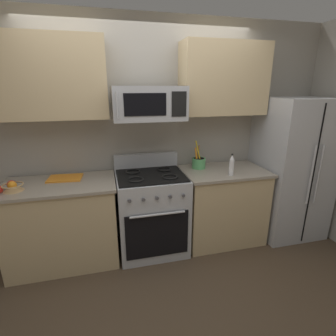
{
  "coord_description": "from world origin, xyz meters",
  "views": [
    {
      "loc": [
        -0.46,
        -2.01,
        1.85
      ],
      "look_at": [
        0.16,
        0.5,
        1.03
      ],
      "focal_mm": 27.42,
      "sensor_mm": 36.0,
      "label": 1
    }
  ],
  "objects_px": {
    "range_oven": "(151,212)",
    "fruit_basket": "(13,187)",
    "refrigerator": "(291,168)",
    "bottle_vinegar": "(232,165)",
    "utensil_crock": "(199,162)",
    "cutting_board": "(65,178)",
    "microwave": "(149,103)"
  },
  "relations": [
    {
      "from": "range_oven",
      "to": "fruit_basket",
      "type": "bearing_deg",
      "value": -175.57
    },
    {
      "from": "refrigerator",
      "to": "bottle_vinegar",
      "type": "distance_m",
      "value": 0.95
    },
    {
      "from": "range_oven",
      "to": "refrigerator",
      "type": "bearing_deg",
      "value": -0.55
    },
    {
      "from": "fruit_basket",
      "to": "range_oven",
      "type": "bearing_deg",
      "value": 4.43
    },
    {
      "from": "bottle_vinegar",
      "to": "refrigerator",
      "type": "bearing_deg",
      "value": 10.53
    },
    {
      "from": "range_oven",
      "to": "utensil_crock",
      "type": "xyz_separation_m",
      "value": [
        0.61,
        0.15,
        0.51
      ]
    },
    {
      "from": "fruit_basket",
      "to": "cutting_board",
      "type": "relative_size",
      "value": 0.55
    },
    {
      "from": "utensil_crock",
      "to": "cutting_board",
      "type": "bearing_deg",
      "value": -179.39
    },
    {
      "from": "fruit_basket",
      "to": "cutting_board",
      "type": "xyz_separation_m",
      "value": [
        0.43,
        0.23,
        -0.03
      ]
    },
    {
      "from": "microwave",
      "to": "utensil_crock",
      "type": "xyz_separation_m",
      "value": [
        0.61,
        0.12,
        -0.71
      ]
    },
    {
      "from": "range_oven",
      "to": "refrigerator",
      "type": "height_order",
      "value": "refrigerator"
    },
    {
      "from": "refrigerator",
      "to": "utensil_crock",
      "type": "xyz_separation_m",
      "value": [
        -1.18,
        0.16,
        0.11
      ]
    },
    {
      "from": "refrigerator",
      "to": "microwave",
      "type": "bearing_deg",
      "value": 178.53
    },
    {
      "from": "fruit_basket",
      "to": "cutting_board",
      "type": "height_order",
      "value": "fruit_basket"
    },
    {
      "from": "range_oven",
      "to": "fruit_basket",
      "type": "distance_m",
      "value": 1.42
    },
    {
      "from": "refrigerator",
      "to": "microwave",
      "type": "height_order",
      "value": "microwave"
    },
    {
      "from": "utensil_crock",
      "to": "cutting_board",
      "type": "xyz_separation_m",
      "value": [
        -1.52,
        -0.02,
        -0.06
      ]
    },
    {
      "from": "bottle_vinegar",
      "to": "fruit_basket",
      "type": "bearing_deg",
      "value": 177.81
    },
    {
      "from": "utensil_crock",
      "to": "fruit_basket",
      "type": "bearing_deg",
      "value": -172.72
    },
    {
      "from": "fruit_basket",
      "to": "bottle_vinegar",
      "type": "relative_size",
      "value": 0.77
    },
    {
      "from": "refrigerator",
      "to": "cutting_board",
      "type": "height_order",
      "value": "refrigerator"
    },
    {
      "from": "microwave",
      "to": "utensil_crock",
      "type": "bearing_deg",
      "value": 10.8
    },
    {
      "from": "refrigerator",
      "to": "fruit_basket",
      "type": "height_order",
      "value": "refrigerator"
    },
    {
      "from": "range_oven",
      "to": "utensil_crock",
      "type": "bearing_deg",
      "value": 13.35
    },
    {
      "from": "refrigerator",
      "to": "bottle_vinegar",
      "type": "bearing_deg",
      "value": -169.47
    },
    {
      "from": "range_oven",
      "to": "microwave",
      "type": "xyz_separation_m",
      "value": [
        -0.0,
        0.03,
        1.22
      ]
    },
    {
      "from": "range_oven",
      "to": "fruit_basket",
      "type": "height_order",
      "value": "range_oven"
    },
    {
      "from": "range_oven",
      "to": "bottle_vinegar",
      "type": "xyz_separation_m",
      "value": [
        0.87,
        -0.19,
        0.55
      ]
    },
    {
      "from": "microwave",
      "to": "cutting_board",
      "type": "bearing_deg",
      "value": 173.63
    },
    {
      "from": "refrigerator",
      "to": "bottle_vinegar",
      "type": "relative_size",
      "value": 7.08
    },
    {
      "from": "range_oven",
      "to": "microwave",
      "type": "distance_m",
      "value": 1.22
    },
    {
      "from": "refrigerator",
      "to": "cutting_board",
      "type": "relative_size",
      "value": 5.04
    }
  ]
}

